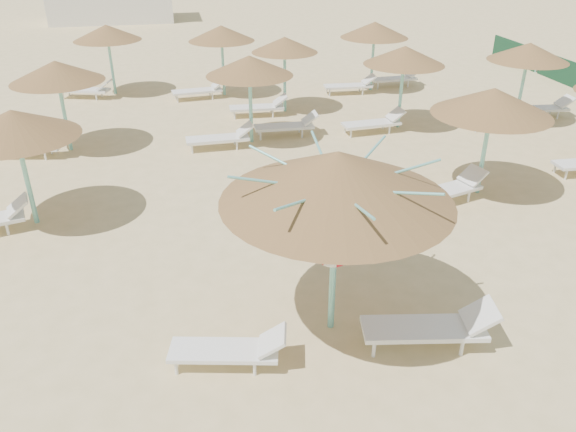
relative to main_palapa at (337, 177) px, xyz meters
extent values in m
plane|color=#DCBF86|center=(-0.02, -0.39, -2.82)|extent=(120.00, 120.00, 0.00)
cylinder|color=#73C8BD|center=(0.00, 0.00, -1.46)|extent=(0.11, 0.11, 2.71)
cone|color=brown|center=(0.00, 0.00, 0.01)|extent=(3.61, 3.61, 0.81)
cylinder|color=#73C8BD|center=(0.00, 0.00, -0.26)|extent=(0.20, 0.20, 0.12)
cylinder|color=#73C8BD|center=(0.83, 0.00, -0.03)|extent=(1.63, 0.04, 0.41)
cylinder|color=#73C8BD|center=(0.59, 0.59, -0.03)|extent=(1.18, 1.18, 0.41)
cylinder|color=#73C8BD|center=(0.00, 0.83, -0.03)|extent=(0.04, 1.63, 0.41)
cylinder|color=#73C8BD|center=(-0.59, 0.59, -0.03)|extent=(1.18, 1.18, 0.41)
cylinder|color=#73C8BD|center=(-0.83, 0.00, -0.03)|extent=(1.63, 0.04, 0.41)
cylinder|color=#73C8BD|center=(-0.59, -0.59, -0.03)|extent=(1.18, 1.18, 0.41)
cylinder|color=#73C8BD|center=(0.00, -0.83, -0.03)|extent=(0.04, 1.63, 0.41)
cylinder|color=#73C8BD|center=(0.59, -0.59, -0.03)|extent=(1.18, 1.18, 0.41)
torus|color=red|center=(0.00, -0.10, -1.18)|extent=(0.70, 0.15, 0.70)
cylinder|color=white|center=(-2.64, -0.66, -2.69)|extent=(0.05, 0.05, 0.25)
cylinder|color=white|center=(-2.55, -0.22, -2.69)|extent=(0.05, 0.05, 0.25)
cylinder|color=white|center=(-1.46, -0.91, -2.69)|extent=(0.05, 0.05, 0.25)
cylinder|color=white|center=(-1.37, -0.47, -2.69)|extent=(0.05, 0.05, 0.25)
cube|color=white|center=(-1.90, -0.59, -2.53)|extent=(1.78, 0.90, 0.07)
cube|color=white|center=(-1.15, -0.75, -2.32)|extent=(0.54, 0.62, 0.33)
cylinder|color=white|center=(0.48, -0.87, -2.67)|extent=(0.06, 0.06, 0.29)
cylinder|color=white|center=(0.57, -0.36, -2.67)|extent=(0.06, 0.06, 0.29)
cylinder|color=white|center=(1.88, -1.12, -2.67)|extent=(0.06, 0.06, 0.29)
cylinder|color=white|center=(1.97, -0.60, -2.67)|extent=(0.06, 0.06, 0.29)
cube|color=white|center=(1.35, -0.76, -2.48)|extent=(2.08, 0.98, 0.08)
cube|color=white|center=(2.23, -0.91, -2.23)|extent=(0.61, 0.71, 0.38)
cylinder|color=#73C8BD|center=(-5.72, 4.98, -1.67)|extent=(0.11, 0.11, 2.30)
cone|color=brown|center=(-5.72, 4.98, -0.43)|extent=(2.71, 2.71, 0.61)
cylinder|color=#73C8BD|center=(-5.72, 4.98, -0.67)|extent=(0.20, 0.20, 0.12)
cylinder|color=white|center=(-6.22, 4.48, -2.68)|extent=(0.06, 0.06, 0.28)
cylinder|color=white|center=(-6.34, 4.96, -2.68)|extent=(0.06, 0.06, 0.28)
cube|color=white|center=(-5.99, 4.79, -2.26)|extent=(0.62, 0.70, 0.36)
cylinder|color=#73C8BD|center=(-5.58, 9.69, -1.67)|extent=(0.11, 0.11, 2.30)
cone|color=brown|center=(-5.58, 9.69, -0.43)|extent=(2.65, 2.65, 0.60)
cylinder|color=#73C8BD|center=(-5.58, 9.69, -0.67)|extent=(0.20, 0.20, 0.12)
cylinder|color=white|center=(-7.42, 9.68, -2.68)|extent=(0.06, 0.06, 0.28)
cylinder|color=white|center=(-6.18, 8.94, -2.68)|extent=(0.06, 0.06, 0.28)
cylinder|color=white|center=(-6.09, 9.43, -2.68)|extent=(0.06, 0.06, 0.28)
cube|color=white|center=(-6.68, 9.29, -2.50)|extent=(1.98, 0.96, 0.08)
cube|color=white|center=(-5.84, 9.13, -2.26)|extent=(0.59, 0.68, 0.36)
cylinder|color=#73C8BD|center=(-4.67, 15.80, -1.67)|extent=(0.11, 0.11, 2.30)
cone|color=brown|center=(-4.67, 15.80, -0.43)|extent=(2.58, 2.58, 0.58)
cylinder|color=#73C8BD|center=(-4.67, 15.80, -0.67)|extent=(0.20, 0.20, 0.12)
cylinder|color=white|center=(-6.61, 15.41, -2.68)|extent=(0.06, 0.06, 0.28)
cylinder|color=white|center=(-6.46, 15.89, -2.68)|extent=(0.06, 0.06, 0.28)
cylinder|color=white|center=(-5.33, 15.00, -2.68)|extent=(0.06, 0.06, 0.28)
cylinder|color=white|center=(-5.17, 15.47, -2.68)|extent=(0.06, 0.06, 0.28)
cube|color=white|center=(-5.77, 15.40, -2.50)|extent=(2.00, 1.17, 0.08)
cube|color=white|center=(-4.97, 15.14, -2.26)|extent=(0.65, 0.72, 0.36)
cylinder|color=#73C8BD|center=(-0.06, 9.30, -1.67)|extent=(0.11, 0.11, 2.30)
cone|color=brown|center=(-0.06, 9.30, -0.43)|extent=(2.63, 2.63, 0.59)
cylinder|color=#73C8BD|center=(-0.06, 9.30, -0.67)|extent=(0.20, 0.20, 0.12)
cylinder|color=white|center=(-1.95, 8.63, -2.68)|extent=(0.06, 0.06, 0.28)
cylinder|color=white|center=(-1.97, 9.13, -2.68)|extent=(0.06, 0.06, 0.28)
cylinder|color=white|center=(-0.60, 8.66, -2.68)|extent=(0.06, 0.06, 0.28)
cylinder|color=white|center=(-0.62, 9.16, -2.68)|extent=(0.06, 0.06, 0.28)
cube|color=white|center=(-1.16, 8.90, -2.50)|extent=(1.92, 0.67, 0.08)
cube|color=white|center=(-0.31, 8.92, -2.26)|extent=(0.50, 0.61, 0.36)
cylinder|color=white|center=(0.23, 9.37, -2.68)|extent=(0.06, 0.06, 0.28)
cylinder|color=white|center=(0.25, 9.87, -2.68)|extent=(0.06, 0.06, 0.28)
cylinder|color=white|center=(1.58, 9.33, -2.68)|extent=(0.06, 0.06, 0.28)
cylinder|color=white|center=(1.60, 9.83, -2.68)|extent=(0.06, 0.06, 0.28)
cube|color=white|center=(1.04, 9.60, -2.50)|extent=(1.92, 0.67, 0.08)
cube|color=white|center=(1.89, 9.57, -2.26)|extent=(0.50, 0.61, 0.36)
cylinder|color=#73C8BD|center=(-0.38, 14.80, -1.67)|extent=(0.11, 0.11, 2.30)
cone|color=brown|center=(-0.38, 14.80, -0.43)|extent=(2.54, 2.54, 0.57)
cylinder|color=#73C8BD|center=(-0.38, 14.80, -0.67)|extent=(0.20, 0.20, 0.12)
cylinder|color=white|center=(-2.25, 14.06, -2.68)|extent=(0.06, 0.06, 0.28)
cylinder|color=white|center=(-2.30, 14.55, -2.68)|extent=(0.06, 0.06, 0.28)
cylinder|color=white|center=(-0.91, 14.21, -2.68)|extent=(0.06, 0.06, 0.28)
cylinder|color=white|center=(-0.96, 14.71, -2.68)|extent=(0.06, 0.06, 0.28)
cube|color=white|center=(-1.48, 14.40, -2.50)|extent=(1.96, 0.83, 0.08)
cube|color=white|center=(-0.64, 14.50, -2.26)|extent=(0.55, 0.65, 0.36)
cylinder|color=#73C8BD|center=(5.13, 4.47, -1.67)|extent=(0.11, 0.11, 2.30)
cone|color=brown|center=(5.13, 4.47, -0.42)|extent=(2.87, 2.87, 0.65)
cylinder|color=#73C8BD|center=(5.13, 4.47, -0.67)|extent=(0.20, 0.20, 0.12)
cylinder|color=white|center=(3.34, 3.60, -2.68)|extent=(0.06, 0.06, 0.28)
cylinder|color=white|center=(3.19, 4.07, -2.68)|extent=(0.06, 0.06, 0.28)
cylinder|color=white|center=(4.63, 3.99, -2.68)|extent=(0.06, 0.06, 0.28)
cylinder|color=white|center=(4.48, 4.47, -2.68)|extent=(0.06, 0.06, 0.28)
cube|color=white|center=(4.03, 4.07, -2.50)|extent=(2.00, 1.15, 0.08)
cube|color=white|center=(4.84, 4.32, -2.26)|extent=(0.64, 0.72, 0.36)
cylinder|color=#73C8BD|center=(4.99, 9.72, -1.67)|extent=(0.11, 0.11, 2.30)
cone|color=brown|center=(4.99, 9.72, -0.43)|extent=(2.60, 2.60, 0.59)
cylinder|color=#73C8BD|center=(4.99, 9.72, -0.67)|extent=(0.20, 0.20, 0.12)
cylinder|color=white|center=(3.12, 9.01, -2.68)|extent=(0.06, 0.06, 0.28)
cylinder|color=white|center=(3.08, 9.51, -2.68)|extent=(0.06, 0.06, 0.28)
cylinder|color=white|center=(4.46, 9.12, -2.68)|extent=(0.06, 0.06, 0.28)
cylinder|color=white|center=(4.42, 9.62, -2.68)|extent=(0.06, 0.06, 0.28)
cube|color=white|center=(3.89, 9.32, -2.50)|extent=(1.94, 0.77, 0.08)
cube|color=white|center=(4.74, 9.39, -2.26)|extent=(0.53, 0.64, 0.36)
cylinder|color=#73C8BD|center=(5.60, 14.35, -1.67)|extent=(0.11, 0.11, 2.30)
cone|color=brown|center=(5.60, 14.35, -0.43)|extent=(2.68, 2.68, 0.60)
cylinder|color=#73C8BD|center=(5.60, 14.35, -0.67)|extent=(0.20, 0.20, 0.12)
cylinder|color=white|center=(3.68, 13.74, -2.68)|extent=(0.06, 0.06, 0.28)
cylinder|color=white|center=(3.71, 14.24, -2.68)|extent=(0.06, 0.06, 0.28)
cylinder|color=white|center=(5.03, 13.68, -2.68)|extent=(0.06, 0.06, 0.28)
cylinder|color=white|center=(5.06, 14.18, -2.68)|extent=(0.06, 0.06, 0.28)
cube|color=white|center=(4.50, 13.95, -2.50)|extent=(1.93, 0.71, 0.08)
cube|color=white|center=(5.34, 13.91, -2.26)|extent=(0.51, 0.62, 0.36)
cylinder|color=white|center=(5.91, 14.36, -2.68)|extent=(0.06, 0.06, 0.28)
cylinder|color=white|center=(5.88, 14.86, -2.68)|extent=(0.06, 0.06, 0.28)
cylinder|color=white|center=(7.26, 14.43, -2.68)|extent=(0.06, 0.06, 0.28)
cylinder|color=white|center=(7.23, 14.93, -2.68)|extent=(0.06, 0.06, 0.28)
cube|color=white|center=(6.70, 14.65, -2.50)|extent=(1.93, 0.71, 0.08)
cube|color=white|center=(7.54, 14.69, -2.26)|extent=(0.51, 0.62, 0.36)
cylinder|color=white|center=(7.84, 4.71, -2.68)|extent=(0.06, 0.06, 0.28)
cylinder|color=white|center=(7.85, 5.21, -2.68)|extent=(0.06, 0.06, 0.28)
cylinder|color=#73C8BD|center=(9.19, 9.42, -1.67)|extent=(0.11, 0.11, 2.30)
cone|color=brown|center=(9.19, 9.42, -0.43)|extent=(2.60, 2.60, 0.58)
cylinder|color=#73C8BD|center=(9.19, 9.42, -0.67)|extent=(0.20, 0.20, 0.12)
cylinder|color=white|center=(7.31, 8.70, -2.68)|extent=(0.06, 0.06, 0.28)
cylinder|color=white|center=(7.27, 9.19, -2.68)|extent=(0.06, 0.06, 0.28)
cylinder|color=white|center=(8.66, 8.82, -2.68)|extent=(0.06, 0.06, 0.28)
cylinder|color=white|center=(8.61, 9.32, -2.68)|extent=(0.06, 0.06, 0.28)
cube|color=white|center=(8.09, 9.02, -2.50)|extent=(1.95, 0.79, 0.08)
cube|color=white|center=(8.93, 9.09, -2.26)|extent=(0.54, 0.64, 0.36)
cylinder|color=white|center=(9.47, 9.54, -2.68)|extent=(0.06, 0.06, 0.28)
cylinder|color=white|center=(9.51, 10.04, -2.68)|extent=(0.06, 0.06, 0.28)
cylinder|color=white|center=(10.81, 9.42, -2.68)|extent=(0.06, 0.06, 0.28)
cylinder|color=white|center=(10.86, 9.92, -2.68)|extent=(0.06, 0.06, 0.28)
cube|color=white|center=(10.29, 9.72, -2.50)|extent=(1.95, 0.79, 0.08)
cube|color=white|center=(11.13, 9.64, -2.26)|extent=(0.54, 0.64, 0.36)
cylinder|color=#73C8BD|center=(1.58, 12.22, -1.67)|extent=(0.11, 0.11, 2.30)
cone|color=brown|center=(1.58, 12.22, -0.44)|extent=(2.32, 2.32, 0.52)
cylinder|color=#73C8BD|center=(1.58, 12.22, -0.67)|extent=(0.20, 0.20, 0.12)
cylinder|color=white|center=(-0.33, 11.61, -2.68)|extent=(0.06, 0.06, 0.28)
cylinder|color=white|center=(-0.31, 12.11, -2.68)|extent=(0.06, 0.06, 0.28)
cylinder|color=white|center=(1.02, 11.54, -2.68)|extent=(0.06, 0.06, 0.28)
cylinder|color=white|center=(1.04, 12.04, -2.68)|extent=(0.06, 0.06, 0.28)
cube|color=white|center=(0.48, 11.82, -2.50)|extent=(1.93, 0.71, 0.08)
cube|color=white|center=(1.33, 11.78, -2.26)|extent=(0.51, 0.62, 0.36)
cube|color=#194D2F|center=(13.98, 13.61, -2.32)|extent=(0.08, 3.80, 1.00)
cube|color=#194D2F|center=(13.98, 17.61, -2.32)|extent=(0.08, 3.80, 1.00)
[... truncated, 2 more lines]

